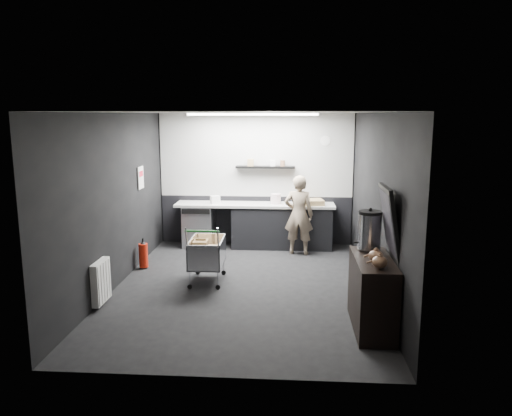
{
  "coord_description": "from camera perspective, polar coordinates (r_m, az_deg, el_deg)",
  "views": [
    {
      "loc": [
        0.71,
        -7.44,
        2.67
      ],
      "look_at": [
        0.16,
        0.4,
        1.19
      ],
      "focal_mm": 35.0,
      "sensor_mm": 36.0,
      "label": 1
    }
  ],
  "objects": [
    {
      "name": "fire_extinguisher",
      "position": [
        9.01,
        -12.75,
        -5.2
      ],
      "size": [
        0.16,
        0.16,
        0.52
      ],
      "color": "#B31C0B",
      "rests_on": "floor"
    },
    {
      "name": "poster_red_band",
      "position": [
        9.21,
        -13.04,
        3.83
      ],
      "size": [
        0.02,
        0.22,
        0.1
      ],
      "primitive_type": "cube",
      "color": "red",
      "rests_on": "poster"
    },
    {
      "name": "white_container",
      "position": [
        10.07,
        -4.69,
        0.95
      ],
      "size": [
        0.22,
        0.2,
        0.16
      ],
      "primitive_type": "cube",
      "rotation": [
        0.0,
        0.0,
        0.41
      ],
      "color": "white",
      "rests_on": "prep_counter"
    },
    {
      "name": "sideboard",
      "position": [
        6.51,
        13.23,
        -8.41
      ],
      "size": [
        0.52,
        1.21,
        1.82
      ],
      "color": "black",
      "rests_on": "floor"
    },
    {
      "name": "floating_shelf",
      "position": [
        10.13,
        1.07,
        4.7
      ],
      "size": [
        1.2,
        0.22,
        0.04
      ],
      "primitive_type": "cube",
      "color": "black",
      "rests_on": "wall_back"
    },
    {
      "name": "poster",
      "position": [
        9.22,
        -13.05,
        3.4
      ],
      "size": [
        0.02,
        0.3,
        0.4
      ],
      "primitive_type": "cube",
      "color": "white",
      "rests_on": "wall_left"
    },
    {
      "name": "shopping_cart",
      "position": [
        8.09,
        -5.65,
        -5.29
      ],
      "size": [
        0.53,
        0.88,
        0.96
      ],
      "color": "silver",
      "rests_on": "floor"
    },
    {
      "name": "pink_tub",
      "position": [
        10.01,
        2.26,
        1.05
      ],
      "size": [
        0.2,
        0.2,
        0.2
      ],
      "primitive_type": "cylinder",
      "color": "silver",
      "rests_on": "prep_counter"
    },
    {
      "name": "dado_panel",
      "position": [
        10.43,
        -0.02,
        -1.36
      ],
      "size": [
        3.95,
        0.02,
        1.0
      ],
      "primitive_type": "cube",
      "color": "black",
      "rests_on": "wall_back"
    },
    {
      "name": "wall_front",
      "position": [
        4.93,
        -4.45,
        -4.94
      ],
      "size": [
        5.5,
        0.0,
        5.5
      ],
      "primitive_type": "plane",
      "rotation": [
        -1.57,
        0.0,
        0.0
      ],
      "color": "black",
      "rests_on": "floor"
    },
    {
      "name": "wall_right",
      "position": [
        7.67,
        13.6,
        0.44
      ],
      "size": [
        0.0,
        5.5,
        5.5
      ],
      "primitive_type": "plane",
      "rotation": [
        1.57,
        0.0,
        -1.57
      ],
      "color": "black",
      "rests_on": "floor"
    },
    {
      "name": "floor",
      "position": [
        7.94,
        -1.4,
        -9.0
      ],
      "size": [
        5.5,
        5.5,
        0.0
      ],
      "primitive_type": "plane",
      "color": "black",
      "rests_on": "ground"
    },
    {
      "name": "person",
      "position": [
        9.61,
        4.91,
        -0.79
      ],
      "size": [
        0.6,
        0.43,
        1.54
      ],
      "primitive_type": "imported",
      "rotation": [
        0.0,
        0.0,
        3.03
      ],
      "color": "#C2B49A",
      "rests_on": "floor"
    },
    {
      "name": "ceiling",
      "position": [
        7.48,
        -1.5,
        10.87
      ],
      "size": [
        5.5,
        5.5,
        0.0
      ],
      "primitive_type": "plane",
      "rotation": [
        3.14,
        0.0,
        0.0
      ],
      "color": "white",
      "rests_on": "wall_back"
    },
    {
      "name": "wall_back",
      "position": [
        10.3,
        -0.01,
        3.29
      ],
      "size": [
        5.5,
        0.0,
        5.5
      ],
      "primitive_type": "plane",
      "rotation": [
        1.57,
        0.0,
        0.0
      ],
      "color": "black",
      "rests_on": "floor"
    },
    {
      "name": "ceiling_strip",
      "position": [
        9.32,
        -0.4,
        10.65
      ],
      "size": [
        2.4,
        0.2,
        0.04
      ],
      "primitive_type": "cube",
      "color": "white",
      "rests_on": "ceiling"
    },
    {
      "name": "kitchen_wall_panel",
      "position": [
        10.23,
        -0.02,
        6.06
      ],
      "size": [
        3.95,
        0.02,
        1.7
      ],
      "primitive_type": "cube",
      "color": "#B2B1AD",
      "rests_on": "wall_back"
    },
    {
      "name": "cardboard_box",
      "position": [
        9.97,
        6.16,
        0.67
      ],
      "size": [
        0.58,
        0.48,
        0.1
      ],
      "primitive_type": "cube",
      "rotation": [
        0.0,
        0.0,
        0.17
      ],
      "color": "#9B8052",
      "rests_on": "prep_counter"
    },
    {
      "name": "radiator",
      "position": [
        7.43,
        -17.31,
        -8.05
      ],
      "size": [
        0.1,
        0.5,
        0.6
      ],
      "primitive_type": "cube",
      "color": "white",
      "rests_on": "wall_left"
    },
    {
      "name": "wall_left",
      "position": [
        8.03,
        -15.8,
        0.78
      ],
      "size": [
        0.0,
        5.5,
        5.5
      ],
      "primitive_type": "plane",
      "rotation": [
        1.57,
        0.0,
        1.57
      ],
      "color": "black",
      "rests_on": "floor"
    },
    {
      "name": "prep_counter",
      "position": [
        10.13,
        0.62,
        -1.97
      ],
      "size": [
        3.2,
        0.61,
        0.9
      ],
      "color": "black",
      "rests_on": "floor"
    },
    {
      "name": "wall_clock",
      "position": [
        10.2,
        7.92,
        7.63
      ],
      "size": [
        0.2,
        0.03,
        0.2
      ],
      "primitive_type": "cylinder",
      "rotation": [
        1.57,
        0.0,
        0.0
      ],
      "color": "white",
      "rests_on": "wall_back"
    }
  ]
}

